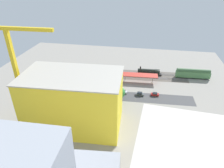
{
  "coord_description": "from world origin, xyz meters",
  "views": [
    {
      "loc": [
        -20.23,
        87.61,
        54.81
      ],
      "look_at": [
        -4.71,
        0.58,
        5.66
      ],
      "focal_mm": 32.56,
      "sensor_mm": 36.0,
      "label": 1
    }
  ],
  "objects_px": {
    "platform_canopy_near": "(111,73)",
    "traffic_light": "(72,90)",
    "parked_car_3": "(109,91)",
    "street_tree_3": "(48,87)",
    "parked_car_4": "(93,89)",
    "street_tree_2": "(114,93)",
    "parked_car_2": "(123,92)",
    "locomotive": "(150,72)",
    "passenger_coach": "(193,73)",
    "tower_crane": "(19,71)",
    "parked_car_5": "(79,88)",
    "parked_car_6": "(64,87)",
    "parked_car_0": "(155,94)",
    "box_truck_2": "(84,98)",
    "parked_car_7": "(51,85)",
    "box_truck_0": "(60,95)",
    "street_tree_0": "(94,91)",
    "parked_car_1": "(140,94)",
    "construction_building": "(74,101)",
    "box_truck_1": "(104,102)",
    "street_tree_1": "(119,93)"
  },
  "relations": [
    {
      "from": "platform_canopy_near",
      "to": "parked_car_1",
      "type": "relative_size",
      "value": 12.32
    },
    {
      "from": "parked_car_7",
      "to": "box_truck_1",
      "type": "height_order",
      "value": "box_truck_1"
    },
    {
      "from": "parked_car_6",
      "to": "box_truck_2",
      "type": "height_order",
      "value": "box_truck_2"
    },
    {
      "from": "street_tree_3",
      "to": "traffic_light",
      "type": "xyz_separation_m",
      "value": [
        -11.85,
        -0.72,
        -0.99
      ]
    },
    {
      "from": "parked_car_1",
      "to": "street_tree_0",
      "type": "xyz_separation_m",
      "value": [
        21.82,
        7.35,
        3.75
      ]
    },
    {
      "from": "parked_car_2",
      "to": "locomotive",
      "type": "bearing_deg",
      "value": -118.4
    },
    {
      "from": "street_tree_3",
      "to": "parked_car_6",
      "type": "bearing_deg",
      "value": -115.81
    },
    {
      "from": "box_truck_1",
      "to": "street_tree_0",
      "type": "distance_m",
      "value": 7.58
    },
    {
      "from": "street_tree_3",
      "to": "street_tree_0",
      "type": "bearing_deg",
      "value": -177.33
    },
    {
      "from": "parked_car_1",
      "to": "construction_building",
      "type": "xyz_separation_m",
      "value": [
        24.45,
        26.47,
        10.24
      ]
    },
    {
      "from": "parked_car_4",
      "to": "tower_crane",
      "type": "height_order",
      "value": "tower_crane"
    },
    {
      "from": "platform_canopy_near",
      "to": "traffic_light",
      "type": "distance_m",
      "value": 26.75
    },
    {
      "from": "platform_canopy_near",
      "to": "parked_car_0",
      "type": "distance_m",
      "value": 27.97
    },
    {
      "from": "parked_car_1",
      "to": "construction_building",
      "type": "relative_size",
      "value": 0.12
    },
    {
      "from": "parked_car_6",
      "to": "street_tree_0",
      "type": "height_order",
      "value": "street_tree_0"
    },
    {
      "from": "parked_car_6",
      "to": "parked_car_1",
      "type": "bearing_deg",
      "value": 179.64
    },
    {
      "from": "passenger_coach",
      "to": "parked_car_0",
      "type": "height_order",
      "value": "passenger_coach"
    },
    {
      "from": "parked_car_3",
      "to": "box_truck_0",
      "type": "bearing_deg",
      "value": 23.59
    },
    {
      "from": "platform_canopy_near",
      "to": "parked_car_6",
      "type": "relative_size",
      "value": 12.05
    },
    {
      "from": "parked_car_3",
      "to": "street_tree_3",
      "type": "bearing_deg",
      "value": 16.86
    },
    {
      "from": "parked_car_4",
      "to": "box_truck_1",
      "type": "height_order",
      "value": "box_truck_1"
    },
    {
      "from": "street_tree_2",
      "to": "parked_car_6",
      "type": "bearing_deg",
      "value": -15.31
    },
    {
      "from": "parked_car_5",
      "to": "parked_car_6",
      "type": "distance_m",
      "value": 8.09
    },
    {
      "from": "parked_car_6",
      "to": "parked_car_4",
      "type": "bearing_deg",
      "value": -179.05
    },
    {
      "from": "passenger_coach",
      "to": "platform_canopy_near",
      "type": "bearing_deg",
      "value": 12.78
    },
    {
      "from": "parked_car_5",
      "to": "locomotive",
      "type": "bearing_deg",
      "value": -146.4
    },
    {
      "from": "parked_car_4",
      "to": "street_tree_2",
      "type": "relative_size",
      "value": 0.7
    },
    {
      "from": "parked_car_4",
      "to": "box_truck_0",
      "type": "bearing_deg",
      "value": 36.13
    },
    {
      "from": "parked_car_7",
      "to": "construction_building",
      "type": "height_order",
      "value": "construction_building"
    },
    {
      "from": "parked_car_6",
      "to": "street_tree_3",
      "type": "bearing_deg",
      "value": 64.19
    },
    {
      "from": "parked_car_3",
      "to": "construction_building",
      "type": "distance_m",
      "value": 29.97
    },
    {
      "from": "box_truck_0",
      "to": "street_tree_0",
      "type": "xyz_separation_m",
      "value": [
        -16.69,
        -2.32,
        2.77
      ]
    },
    {
      "from": "box_truck_1",
      "to": "street_tree_1",
      "type": "xyz_separation_m",
      "value": [
        -6.3,
        -3.5,
        3.58
      ]
    },
    {
      "from": "street_tree_2",
      "to": "traffic_light",
      "type": "height_order",
      "value": "street_tree_2"
    },
    {
      "from": "parked_car_0",
      "to": "parked_car_4",
      "type": "relative_size",
      "value": 0.88
    },
    {
      "from": "tower_crane",
      "to": "street_tree_2",
      "type": "distance_m",
      "value": 41.83
    },
    {
      "from": "passenger_coach",
      "to": "parked_car_3",
      "type": "distance_m",
      "value": 51.13
    },
    {
      "from": "parked_car_1",
      "to": "parked_car_3",
      "type": "xyz_separation_m",
      "value": [
        15.69,
        -0.3,
        -0.01
      ]
    },
    {
      "from": "parked_car_2",
      "to": "street_tree_0",
      "type": "bearing_deg",
      "value": 30.85
    },
    {
      "from": "tower_crane",
      "to": "street_tree_0",
      "type": "xyz_separation_m",
      "value": [
        -22.6,
        -19.63,
        -17.91
      ]
    },
    {
      "from": "tower_crane",
      "to": "parked_car_5",
      "type": "bearing_deg",
      "value": -114.28
    },
    {
      "from": "construction_building",
      "to": "tower_crane",
      "type": "height_order",
      "value": "tower_crane"
    },
    {
      "from": "parked_car_2",
      "to": "parked_car_6",
      "type": "bearing_deg",
      "value": 0.64
    },
    {
      "from": "parked_car_5",
      "to": "tower_crane",
      "type": "bearing_deg",
      "value": 65.72
    },
    {
      "from": "tower_crane",
      "to": "street_tree_0",
      "type": "height_order",
      "value": "tower_crane"
    },
    {
      "from": "platform_canopy_near",
      "to": "locomotive",
      "type": "distance_m",
      "value": 24.01
    },
    {
      "from": "tower_crane",
      "to": "street_tree_3",
      "type": "bearing_deg",
      "value": -90.05
    },
    {
      "from": "box_truck_2",
      "to": "parked_car_7",
      "type": "bearing_deg",
      "value": -25.9
    },
    {
      "from": "street_tree_0",
      "to": "street_tree_3",
      "type": "xyz_separation_m",
      "value": [
        22.58,
        1.05,
        0.81
      ]
    },
    {
      "from": "parked_car_1",
      "to": "parked_car_4",
      "type": "bearing_deg",
      "value": -1.18
    }
  ]
}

